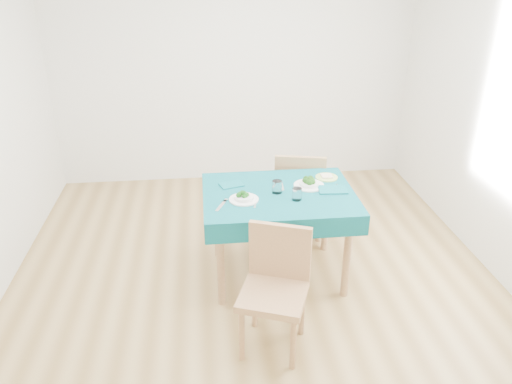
{
  "coord_description": "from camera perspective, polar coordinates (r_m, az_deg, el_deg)",
  "views": [
    {
      "loc": [
        -0.37,
        -3.3,
        2.44
      ],
      "look_at": [
        0.0,
        0.0,
        0.85
      ],
      "focal_mm": 35.0,
      "sensor_mm": 36.0,
      "label": 1
    }
  ],
  "objects": [
    {
      "name": "tumbler_center",
      "position": [
        3.87,
        2.4,
        0.6
      ],
      "size": [
        0.08,
        0.08,
        0.1
      ],
      "primitive_type": "cylinder",
      "color": "white",
      "rests_on": "table"
    },
    {
      "name": "table",
      "position": [
        4.06,
        2.53,
        -4.92
      ],
      "size": [
        1.17,
        0.89,
        0.76
      ],
      "primitive_type": "cube",
      "color": "#084F58",
      "rests_on": "ground"
    },
    {
      "name": "chair_far",
      "position": [
        4.65,
        5.09,
        1.67
      ],
      "size": [
        0.55,
        0.58,
        1.13
      ],
      "primitive_type": "cube",
      "rotation": [
        0.0,
        0.0,
        2.92
      ],
      "color": "#966D46",
      "rests_on": "ground"
    },
    {
      "name": "napkin_near",
      "position": [
        4.01,
        -2.83,
        0.84
      ],
      "size": [
        0.21,
        0.17,
        0.01
      ],
      "primitive_type": "cube",
      "rotation": [
        0.0,
        0.0,
        0.3
      ],
      "color": "#0B5961",
      "rests_on": "table"
    },
    {
      "name": "room_shell",
      "position": [
        3.5,
        0.0,
        7.38
      ],
      "size": [
        4.02,
        4.52,
        2.73
      ],
      "color": "olive",
      "rests_on": "ground"
    },
    {
      "name": "napkin_far",
      "position": [
        3.96,
        8.74,
        0.26
      ],
      "size": [
        0.23,
        0.17,
        0.01
      ],
      "primitive_type": "cube",
      "rotation": [
        0.0,
        0.0,
        -0.07
      ],
      "color": "#0B5961",
      "rests_on": "table"
    },
    {
      "name": "side_plate",
      "position": [
        4.18,
        8.07,
        1.68
      ],
      "size": [
        0.18,
        0.18,
        0.01
      ],
      "primitive_type": "cylinder",
      "color": "#AFD467",
      "rests_on": "table"
    },
    {
      "name": "bowl_far",
      "position": [
        4.0,
        6.09,
        1.16
      ],
      "size": [
        0.24,
        0.24,
        0.07
      ],
      "primitive_type": null,
      "color": "white",
      "rests_on": "table"
    },
    {
      "name": "knife_near",
      "position": [
        3.73,
        -0.01,
        -1.16
      ],
      "size": [
        0.06,
        0.19,
        0.0
      ],
      "primitive_type": "cube",
      "rotation": [
        0.0,
        0.0,
        -0.22
      ],
      "color": "silver",
      "rests_on": "table"
    },
    {
      "name": "knife_far",
      "position": [
        3.99,
        9.49,
        0.3
      ],
      "size": [
        0.02,
        0.19,
        0.0
      ],
      "primitive_type": "cube",
      "rotation": [
        0.0,
        0.0,
        -0.03
      ],
      "color": "silver",
      "rests_on": "table"
    },
    {
      "name": "bread_slice",
      "position": [
        4.18,
        8.08,
        1.82
      ],
      "size": [
        0.09,
        0.09,
        0.01
      ],
      "primitive_type": "cube",
      "rotation": [
        0.0,
        0.0,
        -0.01
      ],
      "color": "beige",
      "rests_on": "side_plate"
    },
    {
      "name": "fork_far",
      "position": [
        3.99,
        2.99,
        0.67
      ],
      "size": [
        0.03,
        0.17,
        0.0
      ],
      "primitive_type": "cube",
      "rotation": [
        0.0,
        0.0,
        -0.06
      ],
      "color": "silver",
      "rests_on": "table"
    },
    {
      "name": "chair_near",
      "position": [
        3.27,
        2.02,
        -10.33
      ],
      "size": [
        0.55,
        0.58,
        1.05
      ],
      "primitive_type": "cube",
      "rotation": [
        0.0,
        0.0,
        -0.36
      ],
      "color": "#966D46",
      "rests_on": "ground"
    },
    {
      "name": "tumbler_side",
      "position": [
        3.76,
        4.69,
        -0.24
      ],
      "size": [
        0.07,
        0.07,
        0.09
      ],
      "primitive_type": "cylinder",
      "color": "white",
      "rests_on": "table"
    },
    {
      "name": "fork_near",
      "position": [
        3.69,
        -3.99,
        -1.55
      ],
      "size": [
        0.1,
        0.19,
        0.0
      ],
      "primitive_type": "cube",
      "rotation": [
        0.0,
        0.0,
        -0.41
      ],
      "color": "silver",
      "rests_on": "table"
    },
    {
      "name": "bowl_near",
      "position": [
        3.75,
        -1.41,
        -0.47
      ],
      "size": [
        0.22,
        0.22,
        0.07
      ],
      "primitive_type": null,
      "color": "white",
      "rests_on": "table"
    }
  ]
}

